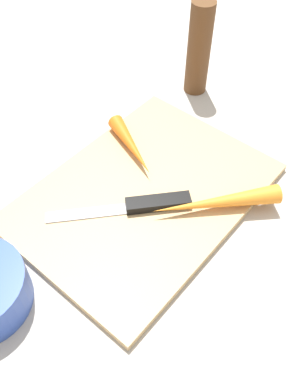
# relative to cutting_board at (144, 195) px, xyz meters

# --- Properties ---
(ground_plane) EXTENTS (1.40, 1.40, 0.00)m
(ground_plane) POSITION_rel_cutting_board_xyz_m (0.00, 0.00, -0.01)
(ground_plane) COLOR #ADA8A0
(cutting_board) EXTENTS (0.36, 0.26, 0.01)m
(cutting_board) POSITION_rel_cutting_board_xyz_m (0.00, 0.00, 0.00)
(cutting_board) COLOR tan
(cutting_board) RESTS_ON ground_plane
(knife) EXTENTS (0.16, 0.15, 0.01)m
(knife) POSITION_rel_cutting_board_xyz_m (-0.02, -0.02, 0.01)
(knife) COLOR #B7B7BC
(knife) RESTS_ON cutting_board
(carrot_long) EXTENTS (0.15, 0.13, 0.03)m
(carrot_long) POSITION_rel_cutting_board_xyz_m (0.04, -0.09, 0.02)
(carrot_long) COLOR orange
(carrot_long) RESTS_ON cutting_board
(carrot_short) EXTENTS (0.07, 0.12, 0.03)m
(carrot_short) POSITION_rel_cutting_board_xyz_m (0.05, 0.07, 0.02)
(carrot_short) COLOR orange
(carrot_short) RESTS_ON cutting_board
(pepper_grinder) EXTENTS (0.04, 0.04, 0.16)m
(pepper_grinder) POSITION_rel_cutting_board_xyz_m (0.26, 0.10, 0.08)
(pepper_grinder) COLOR brown
(pepper_grinder) RESTS_ON ground_plane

